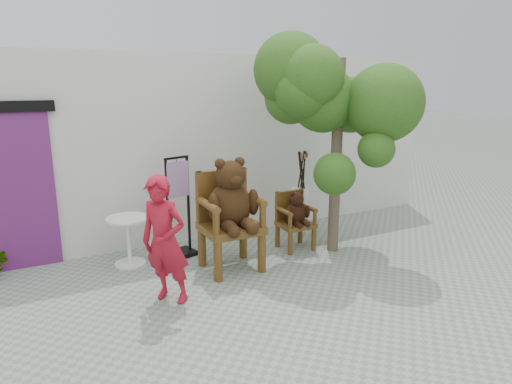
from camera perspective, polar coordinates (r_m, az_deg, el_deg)
ground_plane at (r=5.72m, az=4.91°, el=-13.09°), size 60.00×60.00×0.00m
back_wall at (r=7.97m, az=-6.88°, el=5.86°), size 9.00×1.00×3.00m
doorway at (r=7.02m, az=-28.71°, el=0.41°), size 1.40×0.11×2.33m
chair_big at (r=6.26m, az=-3.28°, el=-1.76°), size 0.78×0.83×1.58m
chair_small at (r=7.13m, az=4.91°, el=-2.78°), size 0.51×0.51×0.94m
person at (r=5.36m, az=-11.28°, el=-6.08°), size 0.66×0.68×1.57m
cafe_table at (r=6.76m, az=-15.65°, el=-5.23°), size 0.60×0.60×0.70m
display_stand at (r=6.89m, az=-9.62°, el=-3.29°), size 0.52×0.45×1.51m
stool_bucket at (r=7.76m, az=5.57°, el=-0.78°), size 0.32×0.32×1.45m
tree at (r=6.79m, az=9.15°, el=11.80°), size 2.17×1.93×3.27m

